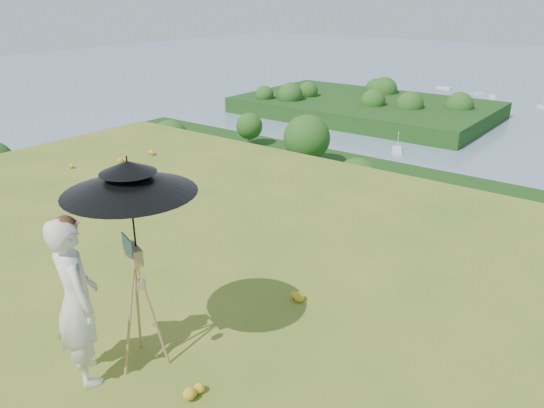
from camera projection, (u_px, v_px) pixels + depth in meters
The scene contains 8 objects.
ground at pixel (85, 265), 8.04m from camera, with size 14.00×14.00×0.00m, color #4E7020.
peninsula at pixel (365, 100), 175.63m from camera, with size 90.00×60.00×12.00m, color #183C10, non-canonical shape.
slope_trees at pixel (517, 265), 39.51m from camera, with size 110.00×50.00×6.00m, color #224C17, non-canonical shape.
wildflowers at pixel (99, 256), 8.20m from camera, with size 10.00×10.50×0.12m, color gold, non-canonical shape.
painter at pixel (77, 301), 5.39m from camera, with size 0.68×0.45×1.86m, color silver.
field_easel at pixel (139, 301), 5.66m from camera, with size 0.59×0.59×1.56m, color olive, non-canonical shape.
sun_umbrella at pixel (132, 209), 5.29m from camera, with size 1.34×1.34×1.11m, color black, non-canonical shape.
painter_cap at pixel (64, 222), 5.06m from camera, with size 0.22×0.26×0.10m, color #C56C71, non-canonical shape.
Camera 1 is at (6.57, -3.96, 3.84)m, focal length 35.00 mm.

